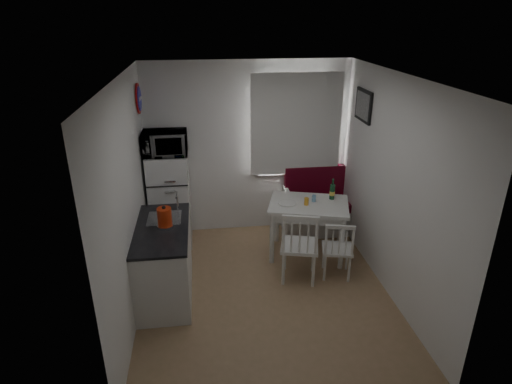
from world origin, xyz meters
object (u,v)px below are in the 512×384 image
Objects in this scene: microwave at (165,143)px; fridge at (170,200)px; dining_table at (309,209)px; kitchen_counter at (164,260)px; chair_left at (302,240)px; chair_right at (340,245)px; kettle at (165,217)px; bench at (328,210)px; wine_bottle at (332,189)px.

fridge is at bearing 90.00° from microwave.
microwave reaches higher than dining_table.
chair_left is (1.68, -0.01, 0.15)m from kitchen_counter.
microwave reaches higher than chair_right.
fridge is at bearing 91.37° from kettle.
chair_right is at bearing -29.82° from fridge.
kitchen_counter is at bearing -90.94° from microwave.
microwave is 1.31m from kettle.
bench is 3.12× the size of chair_right.
dining_table is at bearing 83.93° from chair_left.
chair_right is at bearing -28.81° from microwave.
dining_table is 0.88× the size of fridge.
bench reaches higher than chair_left.
dining_table is 2.05× the size of microwave.
bench reaches higher than dining_table.
microwave reaches higher than wine_bottle.
kitchen_counter is at bearing -150.82° from bench.
bench is 1.38m from chair_right.
microwave reaches higher than fridge.
wine_bottle is at bearing -12.06° from fridge.
kitchen_counter is 2.79m from bench.
dining_table is (-0.50, -0.69, 0.37)m from bench.
kitchen_counter is 1.68m from chair_left.
kettle is 2.36m from wine_bottle.
fridge is (-2.16, 1.24, 0.20)m from chair_right.
fridge reaches higher than chair_right.
bench is 1.15× the size of dining_table.
kettle is (-1.63, 0.00, 0.42)m from chair_left.
microwave is at bearing 158.33° from chair_left.
wine_bottle is (0.60, 0.77, 0.33)m from chair_left.
kettle is (-1.88, -0.67, 0.33)m from dining_table.
chair_right is (0.25, -0.65, -0.20)m from dining_table.
chair_left is at bearing -36.01° from microwave.
kitchen_counter reaches higher than bench.
dining_table is 2.02m from kettle.
bench is at bearing 70.25° from dining_table.
kitchen_counter is 2.36× the size of chair_left.
wine_bottle is (2.26, -0.43, -0.62)m from microwave.
kitchen_counter is 2.18m from chair_right.
microwave is (0.00, -0.05, 0.86)m from fridge.
kitchen_counter reaches higher than chair_left.
chair_right is 2.19m from kettle.
bench is 2.37× the size of microwave.
bench is 2.71m from microwave.
kitchen_counter is 0.93× the size of bench.
fridge reaches higher than kitchen_counter.
dining_table is at bearing 18.98° from kitchen_counter.
kettle is at bearing -160.95° from wine_bottle.
chair_right is at bearing -52.82° from dining_table.
fridge is (-1.91, 0.58, -0.01)m from dining_table.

